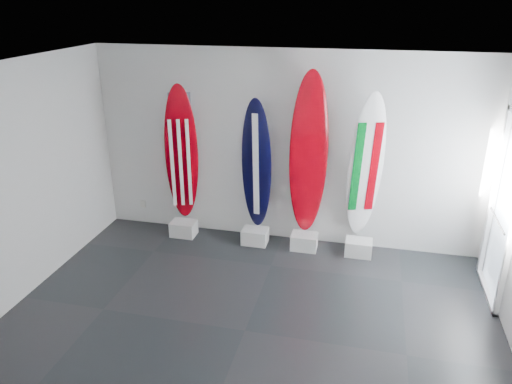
% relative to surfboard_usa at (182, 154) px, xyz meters
% --- Properties ---
extents(floor, '(6.00, 6.00, 0.00)m').
position_rel_surfboard_usa_xyz_m(floor, '(1.60, -2.28, -1.37)').
color(floor, black).
rests_on(floor, ground).
extents(ceiling, '(6.00, 6.00, 0.00)m').
position_rel_surfboard_usa_xyz_m(ceiling, '(1.60, -2.28, 1.63)').
color(ceiling, white).
rests_on(ceiling, wall_back).
extents(wall_back, '(6.00, 0.00, 6.00)m').
position_rel_surfboard_usa_xyz_m(wall_back, '(1.60, 0.22, 0.13)').
color(wall_back, white).
rests_on(wall_back, ground).
extents(wall_front, '(6.00, 0.00, 6.00)m').
position_rel_surfboard_usa_xyz_m(wall_front, '(1.60, -4.78, 0.13)').
color(wall_front, white).
rests_on(wall_front, ground).
extents(wall_left, '(0.00, 5.00, 5.00)m').
position_rel_surfboard_usa_xyz_m(wall_left, '(-1.40, -2.28, 0.13)').
color(wall_left, white).
rests_on(wall_left, ground).
extents(display_block_usa, '(0.40, 0.30, 0.24)m').
position_rel_surfboard_usa_xyz_m(display_block_usa, '(0.00, -0.10, -1.25)').
color(display_block_usa, silver).
rests_on(display_block_usa, floor).
extents(surfboard_usa, '(0.60, 0.50, 2.27)m').
position_rel_surfboard_usa_xyz_m(surfboard_usa, '(0.00, 0.00, 0.00)').
color(surfboard_usa, '#8A0009').
rests_on(surfboard_usa, display_block_usa).
extents(display_block_navy, '(0.40, 0.30, 0.24)m').
position_rel_surfboard_usa_xyz_m(display_block_navy, '(1.21, -0.10, -1.25)').
color(display_block_navy, silver).
rests_on(display_block_navy, floor).
extents(surfboard_navy, '(0.49, 0.23, 2.09)m').
position_rel_surfboard_usa_xyz_m(surfboard_navy, '(1.21, 0.00, -0.09)').
color(surfboard_navy, black).
rests_on(surfboard_navy, display_block_navy).
extents(display_block_swiss, '(0.40, 0.30, 0.24)m').
position_rel_surfboard_usa_xyz_m(display_block_swiss, '(2.00, -0.10, -1.25)').
color(display_block_swiss, silver).
rests_on(display_block_swiss, floor).
extents(surfboard_swiss, '(0.60, 0.34, 2.53)m').
position_rel_surfboard_usa_xyz_m(surfboard_swiss, '(2.00, 0.00, 0.13)').
color(surfboard_swiss, '#8A0009').
rests_on(surfboard_swiss, display_block_swiss).
extents(display_block_italy, '(0.40, 0.30, 0.24)m').
position_rel_surfboard_usa_xyz_m(display_block_italy, '(2.83, -0.10, -1.25)').
color(display_block_italy, silver).
rests_on(display_block_italy, floor).
extents(surfboard_italy, '(0.61, 0.53, 2.28)m').
position_rel_surfboard_usa_xyz_m(surfboard_italy, '(2.83, 0.00, 0.01)').
color(surfboard_italy, white).
rests_on(surfboard_italy, display_block_italy).
extents(wall_outlet, '(0.09, 0.02, 0.13)m').
position_rel_surfboard_usa_xyz_m(wall_outlet, '(-0.85, 0.20, -1.02)').
color(wall_outlet, silver).
rests_on(wall_outlet, wall_back).
extents(glass_door, '(0.12, 1.16, 2.85)m').
position_rel_surfboard_usa_xyz_m(glass_door, '(4.57, -0.73, 0.06)').
color(glass_door, white).
rests_on(glass_door, floor).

